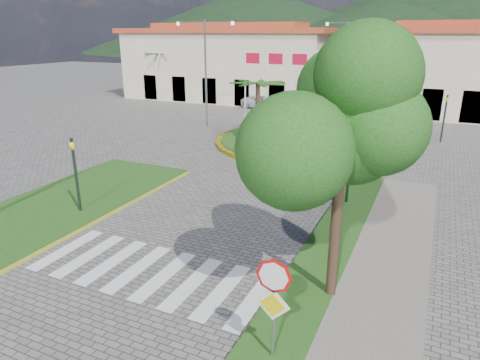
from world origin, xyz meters
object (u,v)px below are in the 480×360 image
at_px(deciduous_tree, 345,115).
at_px(white_van, 264,102).
at_px(car_dark_a, 285,104).
at_px(car_dark_b, 451,111).
at_px(roundabout_island, 310,141).
at_px(stop_sign, 273,295).

distance_m(deciduous_tree, white_van, 32.07).
xyz_separation_m(white_van, car_dark_a, (2.16, 0.02, -0.06)).
bearing_deg(car_dark_b, white_van, 116.96).
bearing_deg(roundabout_island, deciduous_tree, -72.09).
xyz_separation_m(car_dark_a, car_dark_b, (14.47, 1.65, 0.10)).
bearing_deg(car_dark_a, stop_sign, -165.30).
height_order(white_van, car_dark_a, white_van).
xyz_separation_m(white_van, car_dark_b, (16.63, 1.67, 0.04)).
relative_size(car_dark_a, car_dark_b, 0.82).
distance_m(roundabout_island, deciduous_tree, 18.55).
distance_m(roundabout_island, stop_sign, 20.69).
xyz_separation_m(roundabout_island, stop_sign, (4.90, -20.04, 1.61)).
relative_size(deciduous_tree, car_dark_b, 1.67).
bearing_deg(car_dark_b, roundabout_island, 168.47).
bearing_deg(car_dark_b, deciduous_tree, -164.65).
bearing_deg(deciduous_tree, roundabout_island, 107.91).
distance_m(roundabout_island, white_van, 14.21).
distance_m(stop_sign, deciduous_tree, 4.59).
bearing_deg(deciduous_tree, stop_sign, -101.18).
bearing_deg(white_van, deciduous_tree, -148.31).
xyz_separation_m(roundabout_island, car_dark_a, (-5.85, 11.75, 0.39)).
height_order(roundabout_island, stop_sign, roundabout_island).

